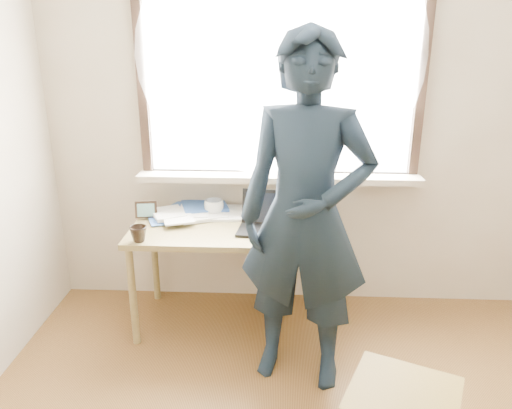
{
  "coord_description": "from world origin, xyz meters",
  "views": [
    {
      "loc": [
        -0.19,
        -1.25,
        1.85
      ],
      "look_at": [
        -0.3,
        0.95,
        1.07
      ],
      "focal_mm": 35.0,
      "sensor_mm": 36.0,
      "label": 1
    }
  ],
  "objects_px": {
    "desk": "(234,237)",
    "person": "(306,217)",
    "mug_dark": "(139,234)",
    "laptop": "(267,221)",
    "mug_white": "(214,207)",
    "work_chair": "(403,406)"
  },
  "relations": [
    {
      "from": "mug_white",
      "to": "work_chair",
      "type": "bearing_deg",
      "value": -55.29
    },
    {
      "from": "mug_white",
      "to": "work_chair",
      "type": "distance_m",
      "value": 1.72
    },
    {
      "from": "work_chair",
      "to": "person",
      "type": "distance_m",
      "value": 0.97
    },
    {
      "from": "mug_dark",
      "to": "person",
      "type": "height_order",
      "value": "person"
    },
    {
      "from": "mug_white",
      "to": "mug_dark",
      "type": "bearing_deg",
      "value": -129.22
    },
    {
      "from": "mug_white",
      "to": "work_chair",
      "type": "height_order",
      "value": "mug_white"
    },
    {
      "from": "desk",
      "to": "work_chair",
      "type": "height_order",
      "value": "desk"
    },
    {
      "from": "laptop",
      "to": "mug_dark",
      "type": "height_order",
      "value": "laptop"
    },
    {
      "from": "desk",
      "to": "laptop",
      "type": "height_order",
      "value": "laptop"
    },
    {
      "from": "desk",
      "to": "person",
      "type": "height_order",
      "value": "person"
    },
    {
      "from": "mug_white",
      "to": "mug_dark",
      "type": "distance_m",
      "value": 0.6
    },
    {
      "from": "mug_dark",
      "to": "person",
      "type": "bearing_deg",
      "value": -13.89
    },
    {
      "from": "desk",
      "to": "person",
      "type": "bearing_deg",
      "value": -49.84
    },
    {
      "from": "mug_white",
      "to": "mug_dark",
      "type": "relative_size",
      "value": 1.29
    },
    {
      "from": "laptop",
      "to": "mug_dark",
      "type": "bearing_deg",
      "value": -162.83
    },
    {
      "from": "mug_white",
      "to": "person",
      "type": "distance_m",
      "value": 0.92
    },
    {
      "from": "desk",
      "to": "person",
      "type": "distance_m",
      "value": 0.72
    },
    {
      "from": "person",
      "to": "mug_dark",
      "type": "bearing_deg",
      "value": 178.0
    },
    {
      "from": "laptop",
      "to": "person",
      "type": "xyz_separation_m",
      "value": [
        0.21,
        -0.46,
        0.2
      ]
    },
    {
      "from": "work_chair",
      "to": "person",
      "type": "xyz_separation_m",
      "value": [
        -0.39,
        0.69,
        0.57
      ]
    },
    {
      "from": "desk",
      "to": "mug_dark",
      "type": "xyz_separation_m",
      "value": [
        -0.53,
        -0.26,
        0.12
      ]
    },
    {
      "from": "laptop",
      "to": "mug_white",
      "type": "bearing_deg",
      "value": 146.46
    }
  ]
}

